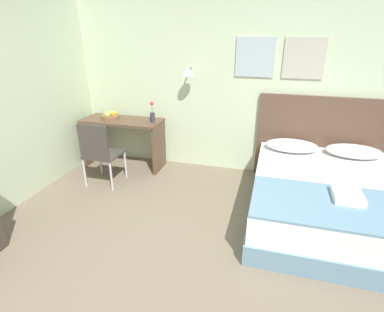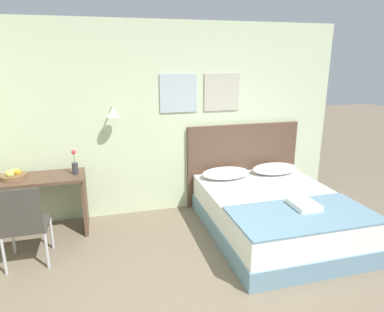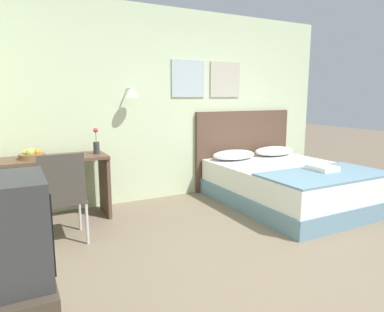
{
  "view_description": "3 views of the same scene",
  "coord_description": "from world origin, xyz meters",
  "px_view_note": "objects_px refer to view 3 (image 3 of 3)",
  "views": [
    {
      "loc": [
        0.67,
        -1.62,
        2.04
      ],
      "look_at": [
        -0.19,
        1.48,
        0.68
      ],
      "focal_mm": 28.0,
      "sensor_mm": 36.0,
      "label": 1
    },
    {
      "loc": [
        -0.71,
        -1.91,
        2.17
      ],
      "look_at": [
        0.33,
        1.94,
        1.02
      ],
      "focal_mm": 32.0,
      "sensor_mm": 36.0,
      "label": 2
    },
    {
      "loc": [
        -1.92,
        -1.75,
        1.45
      ],
      "look_at": [
        0.04,
        2.0,
        0.71
      ],
      "focal_mm": 32.0,
      "sensor_mm": 36.0,
      "label": 3
    }
  ],
  "objects_px": {
    "flower_vase": "(96,145)",
    "pillow_left": "(234,155)",
    "desk_chair": "(62,192)",
    "throw_blanket": "(326,174)",
    "desk": "(52,177)",
    "fruit_bowl": "(32,155)",
    "headboard": "(244,149)",
    "bed": "(289,185)",
    "folded_towel_near_foot": "(322,168)",
    "pillow_right": "(274,151)"
  },
  "relations": [
    {
      "from": "flower_vase",
      "to": "pillow_left",
      "type": "bearing_deg",
      "value": 0.54
    },
    {
      "from": "desk_chair",
      "to": "flower_vase",
      "type": "distance_m",
      "value": 0.94
    },
    {
      "from": "throw_blanket",
      "to": "desk",
      "type": "bearing_deg",
      "value": 155.15
    },
    {
      "from": "throw_blanket",
      "to": "fruit_bowl",
      "type": "xyz_separation_m",
      "value": [
        -3.11,
        1.35,
        0.28
      ]
    },
    {
      "from": "headboard",
      "to": "desk",
      "type": "xyz_separation_m",
      "value": [
        -2.91,
        -0.3,
        -0.07
      ]
    },
    {
      "from": "desk",
      "to": "pillow_left",
      "type": "bearing_deg",
      "value": 0.33
    },
    {
      "from": "desk",
      "to": "bed",
      "type": "bearing_deg",
      "value": -14.5
    },
    {
      "from": "pillow_left",
      "to": "fruit_bowl",
      "type": "xyz_separation_m",
      "value": [
        -2.72,
        -0.01,
        0.22
      ]
    },
    {
      "from": "bed",
      "to": "flower_vase",
      "type": "bearing_deg",
      "value": 162.66
    },
    {
      "from": "throw_blanket",
      "to": "desk_chair",
      "type": "bearing_deg",
      "value": 167.81
    },
    {
      "from": "headboard",
      "to": "flower_vase",
      "type": "bearing_deg",
      "value": -172.7
    },
    {
      "from": "desk",
      "to": "throw_blanket",
      "type": "bearing_deg",
      "value": -24.85
    },
    {
      "from": "headboard",
      "to": "desk",
      "type": "height_order",
      "value": "headboard"
    },
    {
      "from": "folded_towel_near_foot",
      "to": "desk",
      "type": "relative_size",
      "value": 0.27
    },
    {
      "from": "fruit_bowl",
      "to": "flower_vase",
      "type": "bearing_deg",
      "value": -0.35
    },
    {
      "from": "desk",
      "to": "desk_chair",
      "type": "height_order",
      "value": "desk_chair"
    },
    {
      "from": "pillow_right",
      "to": "bed",
      "type": "bearing_deg",
      "value": -116.63
    },
    {
      "from": "desk",
      "to": "flower_vase",
      "type": "xyz_separation_m",
      "value": [
        0.52,
        -0.0,
        0.34
      ]
    },
    {
      "from": "pillow_right",
      "to": "desk_chair",
      "type": "height_order",
      "value": "desk_chair"
    },
    {
      "from": "throw_blanket",
      "to": "fruit_bowl",
      "type": "height_order",
      "value": "fruit_bowl"
    },
    {
      "from": "folded_towel_near_foot",
      "to": "desk",
      "type": "height_order",
      "value": "desk"
    },
    {
      "from": "pillow_left",
      "to": "desk",
      "type": "bearing_deg",
      "value": -179.67
    },
    {
      "from": "headboard",
      "to": "folded_towel_near_foot",
      "type": "bearing_deg",
      "value": -86.2
    },
    {
      "from": "folded_towel_near_foot",
      "to": "flower_vase",
      "type": "relative_size",
      "value": 1.05
    },
    {
      "from": "pillow_right",
      "to": "flower_vase",
      "type": "relative_size",
      "value": 2.21
    },
    {
      "from": "folded_towel_near_foot",
      "to": "desk_chair",
      "type": "bearing_deg",
      "value": 170.86
    },
    {
      "from": "headboard",
      "to": "desk_chair",
      "type": "relative_size",
      "value": 1.88
    },
    {
      "from": "flower_vase",
      "to": "headboard",
      "type": "bearing_deg",
      "value": 7.3
    },
    {
      "from": "pillow_left",
      "to": "folded_towel_near_foot",
      "type": "relative_size",
      "value": 2.11
    },
    {
      "from": "desk",
      "to": "flower_vase",
      "type": "bearing_deg",
      "value": -0.5
    },
    {
      "from": "bed",
      "to": "desk_chair",
      "type": "relative_size",
      "value": 2.22
    },
    {
      "from": "bed",
      "to": "fruit_bowl",
      "type": "xyz_separation_m",
      "value": [
        -3.11,
        0.75,
        0.55
      ]
    },
    {
      "from": "pillow_left",
      "to": "throw_blanket",
      "type": "xyz_separation_m",
      "value": [
        0.39,
        -1.36,
        -0.06
      ]
    },
    {
      "from": "bed",
      "to": "pillow_left",
      "type": "distance_m",
      "value": 0.92
    },
    {
      "from": "headboard",
      "to": "throw_blanket",
      "type": "distance_m",
      "value": 1.65
    },
    {
      "from": "desk_chair",
      "to": "flower_vase",
      "type": "height_order",
      "value": "flower_vase"
    },
    {
      "from": "pillow_left",
      "to": "desk",
      "type": "relative_size",
      "value": 0.56
    },
    {
      "from": "desk",
      "to": "fruit_bowl",
      "type": "bearing_deg",
      "value": -179.95
    },
    {
      "from": "bed",
      "to": "throw_blanket",
      "type": "xyz_separation_m",
      "value": [
        0.0,
        -0.6,
        0.27
      ]
    },
    {
      "from": "pillow_right",
      "to": "throw_blanket",
      "type": "height_order",
      "value": "pillow_right"
    },
    {
      "from": "pillow_left",
      "to": "folded_towel_near_foot",
      "type": "height_order",
      "value": "pillow_left"
    },
    {
      "from": "bed",
      "to": "folded_towel_near_foot",
      "type": "distance_m",
      "value": 0.56
    },
    {
      "from": "pillow_left",
      "to": "throw_blanket",
      "type": "relative_size",
      "value": 0.44
    },
    {
      "from": "throw_blanket",
      "to": "fruit_bowl",
      "type": "relative_size",
      "value": 5.53
    },
    {
      "from": "headboard",
      "to": "flower_vase",
      "type": "xyz_separation_m",
      "value": [
        -2.4,
        -0.31,
        0.27
      ]
    },
    {
      "from": "folded_towel_near_foot",
      "to": "fruit_bowl",
      "type": "xyz_separation_m",
      "value": [
        -3.21,
        1.21,
        0.24
      ]
    },
    {
      "from": "pillow_left",
      "to": "flower_vase",
      "type": "xyz_separation_m",
      "value": [
        -2.01,
        -0.02,
        0.29
      ]
    },
    {
      "from": "headboard",
      "to": "desk",
      "type": "distance_m",
      "value": 2.93
    },
    {
      "from": "headboard",
      "to": "flower_vase",
      "type": "height_order",
      "value": "headboard"
    },
    {
      "from": "desk_chair",
      "to": "headboard",
      "type": "bearing_deg",
      "value": 19.46
    }
  ]
}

